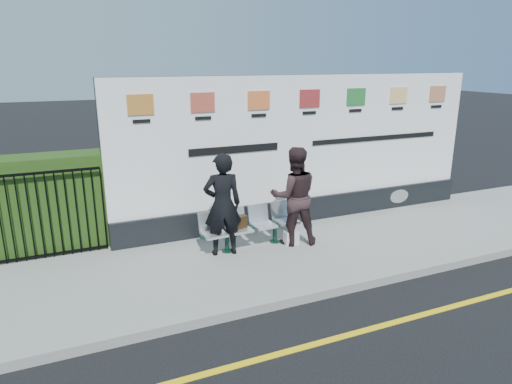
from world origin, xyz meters
TOP-DOWN VIEW (x-y plane):
  - ground at (0.00, 0.00)m, footprint 80.00×80.00m
  - pavement at (0.00, 2.50)m, footprint 14.00×3.00m
  - kerb at (0.00, 1.00)m, footprint 14.00×0.18m
  - yellow_line at (0.00, 0.00)m, footprint 14.00×0.10m
  - billboard at (0.50, 3.85)m, footprint 8.00×0.30m
  - hedge at (-4.58, 4.30)m, footprint 2.35×0.70m
  - railing at (-4.58, 3.85)m, footprint 2.05×0.06m
  - bench at (-1.12, 2.91)m, footprint 1.89×0.63m
  - woman_left at (-1.69, 2.83)m, footprint 0.71×0.52m
  - woman_right at (-0.33, 2.78)m, footprint 1.02×0.89m
  - handbag_brown at (-1.36, 2.89)m, footprint 0.31×0.20m
  - carrier_bag_white at (-0.41, 2.71)m, footprint 0.26×0.16m

SIDE VIEW (x-z plane):
  - ground at x=0.00m, z-range 0.00..0.00m
  - yellow_line at x=0.00m, z-range 0.00..0.01m
  - pavement at x=0.00m, z-range 0.00..0.12m
  - kerb at x=0.00m, z-range 0.00..0.14m
  - carrier_bag_white at x=-0.41m, z-range 0.12..0.38m
  - bench at x=-1.12m, z-range 0.12..0.52m
  - handbag_brown at x=-1.36m, z-range 0.52..0.74m
  - railing at x=-4.58m, z-range 0.12..1.66m
  - hedge at x=-4.58m, z-range 0.12..1.82m
  - woman_left at x=-1.69m, z-range 0.12..1.92m
  - woman_right at x=-0.33m, z-range 0.12..1.93m
  - billboard at x=0.50m, z-range -0.08..2.92m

